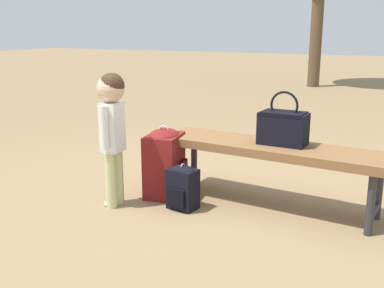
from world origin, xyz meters
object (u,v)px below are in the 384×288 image
object	(u,v)px
park_bench	(271,152)
child_standing	(112,119)
backpack_large	(164,161)
backpack_small	(183,186)
handbag	(283,126)

from	to	relation	value
park_bench	child_standing	world-z (taller)	child_standing
child_standing	backpack_large	size ratio (longest dim) A/B	1.74
park_bench	backpack_large	xyz separation A→B (m)	(0.76, 0.15, -0.13)
backpack_small	backpack_large	bearing A→B (deg)	-35.24
child_standing	backpack_small	size ratio (longest dim) A/B	2.86
child_standing	backpack_small	world-z (taller)	child_standing
park_bench	handbag	size ratio (longest dim) A/B	4.42
backpack_large	backpack_small	world-z (taller)	backpack_large
child_standing	backpack_large	bearing A→B (deg)	-122.45
child_standing	backpack_small	xyz separation A→B (m)	(-0.46, -0.16, -0.46)
handbag	backpack_small	size ratio (longest dim) A/B	1.12
park_bench	backpack_small	xyz separation A→B (m)	(0.52, 0.32, -0.23)
handbag	backpack_large	size ratio (longest dim) A/B	0.68
park_bench	child_standing	distance (m)	1.11
park_bench	child_standing	xyz separation A→B (m)	(0.98, 0.48, 0.23)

